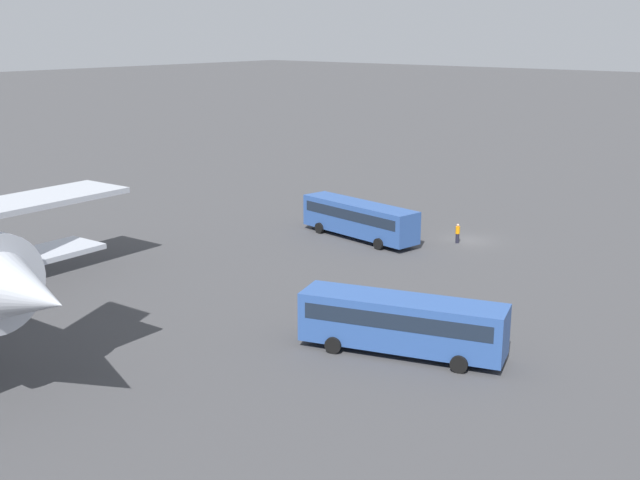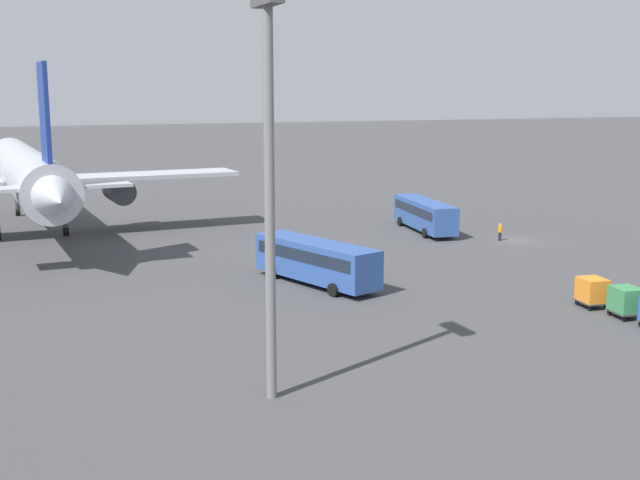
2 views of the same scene
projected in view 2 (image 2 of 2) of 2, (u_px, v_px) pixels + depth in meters
ground_plane at (513, 240)px, 80.50m from camera, size 600.00×600.00×0.00m
airplane at (27, 174)px, 81.76m from camera, size 50.04×43.03×17.06m
shuttle_bus_near at (425, 213)px, 85.29m from camera, size 12.57×4.54×3.29m
shuttle_bus_far at (316, 259)px, 61.75m from camera, size 12.28×6.35×3.38m
worker_person at (500, 232)px, 80.11m from camera, size 0.38×0.38×1.74m
cargo_cart_green at (626, 300)px, 52.74m from camera, size 2.21×1.94×2.06m
cargo_cart_orange at (592, 291)px, 55.30m from camera, size 2.21×1.94×2.06m
light_pole at (269, 158)px, 37.04m from camera, size 2.80×0.70×19.30m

